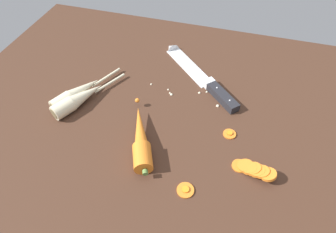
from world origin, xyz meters
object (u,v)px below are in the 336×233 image
(parsnip_mid_left, at_px, (77,93))
(carrot_slice_stray_near, at_px, (185,190))
(carrot_slice_stack, at_px, (253,169))
(carrot_slice_stray_mid, at_px, (230,134))
(whole_carrot, at_px, (141,139))
(parsnip_front, at_px, (79,99))
(chefs_knife, at_px, (197,73))

(parsnip_mid_left, xyz_separation_m, carrot_slice_stray_near, (0.35, -0.18, -0.02))
(carrot_slice_stack, bearing_deg, carrot_slice_stray_mid, 124.78)
(whole_carrot, distance_m, carrot_slice_stack, 0.26)
(parsnip_mid_left, relative_size, carrot_slice_stack, 2.28)
(whole_carrot, xyz_separation_m, carrot_slice_stray_near, (0.13, -0.09, -0.02))
(whole_carrot, relative_size, carrot_slice_stray_near, 5.78)
(parsnip_front, xyz_separation_m, carrot_slice_stray_near, (0.33, -0.17, -0.02))
(carrot_slice_stray_near, bearing_deg, carrot_slice_stack, 33.10)
(parsnip_front, distance_m, carrot_slice_stray_mid, 0.40)
(whole_carrot, xyz_separation_m, carrot_slice_stray_mid, (0.20, 0.09, -0.02))
(parsnip_mid_left, height_order, carrot_slice_stray_near, parsnip_mid_left)
(whole_carrot, height_order, carrot_slice_stray_near, whole_carrot)
(chefs_knife, distance_m, carrot_slice_stray_near, 0.38)
(chefs_knife, relative_size, carrot_slice_stack, 2.90)
(parsnip_mid_left, relative_size, carrot_slice_stray_mid, 6.90)
(whole_carrot, relative_size, parsnip_front, 0.99)
(carrot_slice_stack, bearing_deg, parsnip_front, 169.98)
(parsnip_front, bearing_deg, carrot_slice_stray_mid, 1.36)
(parsnip_mid_left, bearing_deg, carrot_slice_stray_near, -28.07)
(parsnip_front, bearing_deg, carrot_slice_stray_near, -26.67)
(chefs_knife, distance_m, whole_carrot, 0.30)
(whole_carrot, bearing_deg, carrot_slice_stray_near, -34.28)
(carrot_slice_stack, bearing_deg, whole_carrot, 179.27)
(chefs_knife, height_order, carrot_slice_stray_near, chefs_knife)
(parsnip_mid_left, xyz_separation_m, carrot_slice_stray_mid, (0.41, -0.01, -0.02))
(whole_carrot, height_order, carrot_slice_stray_mid, whole_carrot)
(whole_carrot, distance_m, carrot_slice_stray_near, 0.16)
(whole_carrot, distance_m, parsnip_mid_left, 0.24)
(parsnip_mid_left, bearing_deg, carrot_slice_stray_mid, -1.26)
(chefs_knife, height_order, carrot_slice_stray_mid, chefs_knife)
(carrot_slice_stack, distance_m, carrot_slice_stray_mid, 0.11)
(chefs_knife, bearing_deg, whole_carrot, -103.96)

